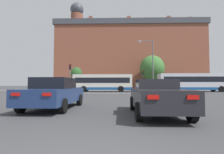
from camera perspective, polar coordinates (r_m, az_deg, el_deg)
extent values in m
cube|color=silver|center=(24.80, 0.13, -5.32)|extent=(9.19, 0.30, 0.01)
cube|color=gray|center=(37.59, 0.59, -4.38)|extent=(70.21, 2.50, 0.01)
cube|color=brown|center=(48.67, 5.45, 5.38)|extent=(36.84, 13.82, 15.81)
cube|color=#42444C|center=(50.57, 5.41, 15.05)|extent=(37.58, 14.37, 1.36)
cube|color=brown|center=(54.01, -11.78, 15.84)|extent=(0.90, 0.90, 2.05)
cube|color=brown|center=(48.70, -6.98, 17.88)|extent=(0.90, 0.90, 2.05)
cube|color=brown|center=(54.13, -0.16, 15.74)|extent=(0.90, 0.90, 2.05)
cube|color=brown|center=(48.60, 5.51, 17.92)|extent=(0.90, 0.90, 2.05)
cube|color=brown|center=(50.27, 11.80, 17.26)|extent=(0.90, 0.90, 2.05)
cube|color=brown|center=(50.46, 18.02, 17.25)|extent=(0.90, 0.90, 2.05)
cube|color=brown|center=(53.04, 24.03, 16.35)|extent=(0.90, 0.90, 2.05)
cylinder|color=brown|center=(52.52, -11.40, 17.45)|extent=(3.36, 3.36, 3.90)
sphere|color=#42444C|center=(53.75, -11.36, 20.81)|extent=(3.73, 3.73, 3.73)
cube|color=navy|center=(9.30, -18.18, -5.70)|extent=(2.03, 4.68, 0.70)
cube|color=black|center=(9.24, -18.23, -1.93)|extent=(1.70, 2.13, 0.53)
cylinder|color=black|center=(11.00, -19.99, -6.99)|extent=(0.24, 0.65, 0.64)
cylinder|color=black|center=(10.43, -10.57, -7.35)|extent=(0.24, 0.65, 0.64)
cylinder|color=black|center=(8.43, -27.68, -8.25)|extent=(0.24, 0.65, 0.64)
cylinder|color=black|center=(7.67, -15.64, -9.04)|extent=(0.24, 0.65, 0.64)
cube|color=red|center=(7.46, -28.97, -4.97)|extent=(0.32, 0.06, 0.12)
cube|color=red|center=(6.91, -20.55, -5.35)|extent=(0.32, 0.06, 0.12)
cube|color=#232328|center=(7.23, 14.33, -6.63)|extent=(1.83, 4.27, 0.71)
cube|color=#232328|center=(7.32, 14.11, -2.29)|extent=(1.53, 1.30, 0.38)
cylinder|color=black|center=(8.44, 6.80, -8.51)|extent=(0.23, 0.64, 0.64)
cylinder|color=black|center=(8.74, 18.04, -8.20)|extent=(0.23, 0.64, 0.64)
cylinder|color=black|center=(5.85, 8.80, -11.17)|extent=(0.23, 0.64, 0.64)
cylinder|color=black|center=(6.26, 24.63, -10.40)|extent=(0.23, 0.64, 0.64)
cube|color=red|center=(5.02, 13.23, -6.44)|extent=(0.32, 0.06, 0.12)
cube|color=red|center=(5.33, 24.90, -6.04)|extent=(0.32, 0.06, 0.12)
cube|color=silver|center=(30.38, -3.04, -1.69)|extent=(10.01, 2.46, 2.61)
cube|color=#194C8E|center=(30.39, -3.04, -3.74)|extent=(10.03, 2.48, 0.44)
cube|color=black|center=(30.39, -3.03, -1.11)|extent=(9.21, 2.49, 0.90)
cylinder|color=black|center=(31.48, 2.78, -3.82)|extent=(1.00, 0.28, 1.00)
cylinder|color=black|center=(29.12, 2.89, -3.93)|extent=(1.00, 0.28, 1.00)
cylinder|color=black|center=(31.95, -8.44, -3.78)|extent=(1.00, 0.28, 1.00)
cylinder|color=black|center=(29.63, -9.23, -3.87)|extent=(1.00, 0.28, 1.00)
cube|color=silver|center=(33.44, 25.37, -1.39)|extent=(12.24, 2.58, 2.77)
cube|color=#194C8E|center=(33.45, 25.41, -3.39)|extent=(12.26, 2.60, 0.44)
cube|color=black|center=(33.45, 25.36, -0.73)|extent=(11.26, 2.61, 0.90)
cylinder|color=black|center=(36.24, 30.12, -3.32)|extent=(1.00, 0.28, 1.00)
cylinder|color=black|center=(34.08, 32.12, -3.34)|extent=(1.00, 0.28, 1.00)
cylinder|color=black|center=(33.28, 18.55, -3.63)|extent=(1.00, 0.28, 1.00)
cylinder|color=black|center=(30.92, 19.90, -3.70)|extent=(1.00, 0.28, 1.00)
cylinder|color=slate|center=(25.89, -13.56, -1.37)|extent=(0.12, 0.12, 3.40)
cube|color=black|center=(26.01, -13.51, 3.26)|extent=(0.26, 0.20, 0.80)
sphere|color=red|center=(25.92, -13.58, 3.85)|extent=(0.17, 0.17, 0.17)
sphere|color=black|center=(25.89, -13.59, 3.29)|extent=(0.17, 0.17, 0.17)
sphere|color=black|center=(25.86, -13.59, 2.73)|extent=(0.17, 0.17, 0.17)
cylinder|color=slate|center=(37.11, 9.98, -1.77)|extent=(0.12, 0.12, 3.37)
cube|color=black|center=(37.20, 9.95, 1.45)|extent=(0.26, 0.20, 0.80)
sphere|color=red|center=(37.09, 9.98, 1.86)|extent=(0.17, 0.17, 0.17)
sphere|color=black|center=(37.07, 9.98, 1.46)|extent=(0.17, 0.17, 0.17)
sphere|color=black|center=(37.05, 9.98, 1.07)|extent=(0.17, 0.17, 0.17)
cylinder|color=slate|center=(26.02, 13.24, 3.45)|extent=(0.16, 0.16, 7.78)
cylinder|color=slate|center=(26.49, 11.05, 11.54)|extent=(1.95, 0.10, 0.10)
ellipsoid|color=#B2B2B7|center=(26.32, 8.92, 11.38)|extent=(0.50, 0.36, 0.22)
cylinder|color=brown|center=(37.91, 15.94, -3.66)|extent=(0.13, 0.13, 0.81)
cylinder|color=brown|center=(38.07, 15.89, -3.65)|extent=(0.13, 0.13, 0.81)
cube|color=tan|center=(37.98, 15.90, -2.56)|extent=(0.24, 0.41, 0.64)
sphere|color=tan|center=(37.98, 15.89, -1.89)|extent=(0.24, 0.24, 0.24)
cylinder|color=#4C3823|center=(43.64, -11.22, -2.50)|extent=(0.36, 0.36, 2.41)
ellipsoid|color=#33662D|center=(43.73, -11.18, 1.21)|extent=(3.82, 3.82, 4.01)
cylinder|color=#4C3823|center=(39.16, 13.00, -2.34)|extent=(0.36, 0.36, 2.60)
ellipsoid|color=#3D7033|center=(39.33, 12.95, 2.86)|extent=(5.33, 5.33, 5.59)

